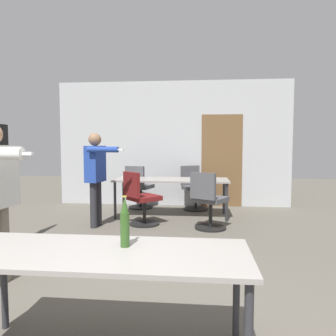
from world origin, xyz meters
name	(u,v)px	position (x,y,z in m)	size (l,w,h in m)	color
back_wall	(174,144)	(0.03, 5.92, 1.39)	(5.25, 0.12, 2.80)	#B2B5B7
conference_table_near	(104,262)	(0.02, 0.48, 0.66)	(1.86, 0.70, 0.73)	gray
conference_table_far	(172,182)	(0.08, 4.74, 0.67)	(2.17, 0.80, 0.73)	gray
person_right_polo	(96,170)	(-1.12, 3.82, 0.96)	(0.70, 0.65, 1.58)	#28282D
office_chair_far_right	(139,188)	(-0.69, 5.42, 0.44)	(0.59, 0.63, 0.93)	black
office_chair_near_pushed	(208,202)	(0.76, 3.81, 0.45)	(0.65, 0.68, 0.95)	black
office_chair_mid_tucked	(194,189)	(0.50, 5.47, 0.43)	(0.65, 0.68, 0.92)	black
office_chair_side_rolled	(141,200)	(-0.39, 3.99, 0.44)	(0.69, 0.68, 0.93)	black
beer_bottle	(125,223)	(0.13, 0.58, 0.89)	(0.06, 0.06, 0.34)	#2D511E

